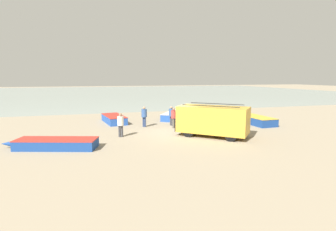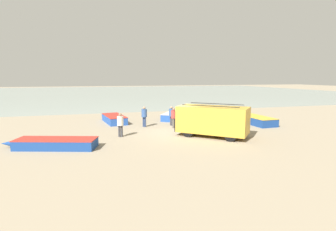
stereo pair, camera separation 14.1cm
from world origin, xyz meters
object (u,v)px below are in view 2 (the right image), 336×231
Objects in this scene: fisherman_3 at (171,114)px; fishing_rowboat_0 at (53,144)px; fisherman_2 at (174,116)px; fisherman_1 at (120,123)px; fisherman_0 at (144,115)px; parked_van at (212,120)px; fishing_rowboat_2 at (253,119)px; fishing_rowboat_3 at (114,119)px; fishing_rowboat_1 at (175,115)px.

fishing_rowboat_0 is at bearing -169.82° from fisherman_3.
fisherman_2 is 1.11m from fisherman_3.
fisherman_0 is at bearing -20.29° from fisherman_1.
fisherman_1 is at bearing 27.44° from parked_van.
fishing_rowboat_0 is 7.99m from fisherman_0.
fisherman_1 is at bearing -137.66° from fishing_rowboat_0.
fisherman_3 is at bearing -132.80° from fishing_rowboat_0.
parked_van reaches higher than fishing_rowboat_0.
fisherman_0 is 1.02× the size of fisherman_2.
parked_van is 6.00m from fisherman_0.
fishing_rowboat_2 is at bearing -148.38° from fishing_rowboat_0.
fisherman_3 reaches higher than fishing_rowboat_2.
fishing_rowboat_0 is 9.86m from fisherman_3.
fishing_rowboat_3 is at bearing 172.12° from fisherman_2.
fisherman_2 reaches higher than fishing_rowboat_3.
fishing_rowboat_1 is at bearing 51.80° from fishing_rowboat_2.
fishing_rowboat_2 is 3.23× the size of fisherman_0.
fisherman_0 reaches higher than fisherman_1.
parked_van reaches higher than fishing_rowboat_3.
fisherman_1 is 1.00× the size of fisherman_3.
fishing_rowboat_3 is (-5.86, -0.55, -0.00)m from fishing_rowboat_1.
fishing_rowboat_2 reaches higher than fishing_rowboat_1.
fisherman_3 is (4.50, 3.08, -0.00)m from fisherman_1.
fishing_rowboat_1 is at bearing -26.72° from fisherman_1.
fisherman_2 reaches higher than fishing_rowboat_2.
fisherman_2 is at bearing -138.28° from fishing_rowboat_0.
fisherman_3 is at bearing 81.02° from fishing_rowboat_2.
parked_van is 1.06× the size of fishing_rowboat_1.
fisherman_1 is (3.97, 1.91, 0.69)m from fishing_rowboat_0.
fisherman_2 is (4.39, -3.96, 0.65)m from fishing_rowboat_3.
fishing_rowboat_3 is at bearing 129.27° from fishing_rowboat_1.
fisherman_2 is at bearing 110.17° from fisherman_0.
fisherman_3 is (8.48, 4.99, 0.69)m from fishing_rowboat_0.
parked_van reaches higher than fisherman_2.
fishing_rowboat_3 is (-6.08, 7.46, -0.81)m from parked_van.
fishing_rowboat_0 is at bearing 130.80° from fisherman_1.
fisherman_1 reaches higher than fishing_rowboat_2.
fisherman_2 is at bearing -50.39° from fisherman_1.
parked_van is 9.66m from fishing_rowboat_3.
parked_van is at bearing 121.19° from fishing_rowboat_2.
fishing_rowboat_0 is 3.38× the size of fisherman_3.
parked_van is 0.91× the size of fishing_rowboat_2.
fisherman_1 is 5.46m from fisherman_3.
fishing_rowboat_2 is (5.66, 3.78, -0.80)m from parked_van.
fisherman_2 is at bearing -164.07° from fishing_rowboat_1.
fisherman_3 is at bearing -131.64° from fishing_rowboat_3.
fisherman_1 is at bearing -165.89° from fisherman_3.
fisherman_0 is 1.02× the size of fisherman_1.
fisherman_3 is at bearing -29.92° from parked_van.
fishing_rowboat_1 is at bearing 106.18° from fisherman_2.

